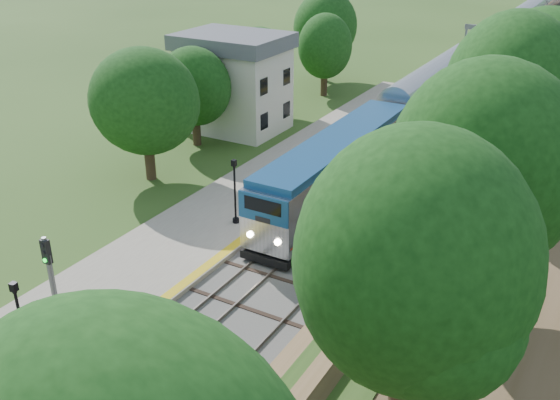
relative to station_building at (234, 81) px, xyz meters
The scene contains 11 objects.
trackbed 34.24m from the station_building, 61.93° to the left, with size 9.50×170.00×0.28m.
platform 16.99m from the station_building, 57.86° to the right, with size 6.40×68.00×0.38m, color gray.
yellow_stripe 18.58m from the station_building, 50.24° to the right, with size 0.55×68.00×0.01m, color gold.
station_building is the anchor object (origin of this frame).
signal_gantry 29.94m from the station_building, 56.62° to the left, with size 8.40×0.38×6.20m.
trees_behind_platform 9.76m from the station_building, 73.13° to the right, with size 7.82×53.32×7.21m.
train 42.15m from the station_building, 70.58° to the left, with size 2.95×118.25×4.33m.
lamppost_mid 31.69m from the station_building, 71.51° to the right, with size 0.39×0.39×3.92m.
lamppost_far 18.51m from the station_building, 56.25° to the right, with size 0.39×0.39×3.93m.
signal_platform 31.15m from the station_building, 69.13° to the right, with size 0.34×0.27×5.74m.
signal_farside 20.74m from the station_building, 13.02° to the right, with size 0.31×0.25×5.69m.
Camera 1 is at (14.71, -12.25, 17.11)m, focal length 40.00 mm.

